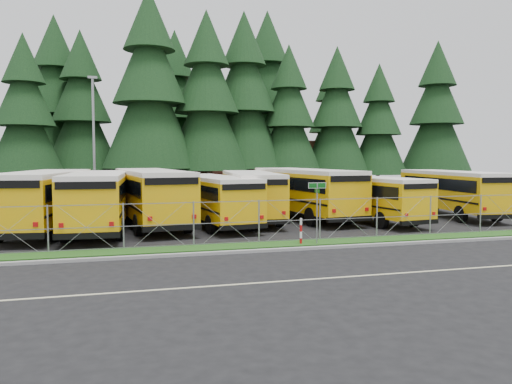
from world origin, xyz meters
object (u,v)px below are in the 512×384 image
bus_3 (212,201)px  bus_6 (366,199)px  bus_2 (150,198)px  street_sign (317,200)px  bus_4 (250,196)px  striped_bollard (301,232)px  light_standard (94,137)px  bus_1 (99,202)px  bus_east (449,194)px  bus_0 (47,201)px  bus_5 (302,194)px

bus_3 → bus_6: 9.46m
bus_2 → street_sign: size_ratio=4.37×
bus_4 → bus_6: bus_4 is taller
bus_4 → striped_bollard: 9.13m
bus_6 → light_standard: 21.41m
street_sign → bus_1: bearing=144.0°
bus_3 → bus_2: bearing=160.9°
bus_6 → bus_east: bus_east is taller
bus_3 → bus_east: bearing=-6.8°
bus_6 → striped_bollard: (-6.74, -6.70, -0.78)m
street_sign → bus_0: bearing=148.1°
bus_1 → striped_bollard: bearing=-34.0°
bus_6 → striped_bollard: 9.54m
bus_0 → bus_4: 11.70m
bus_east → bus_0: bearing=-173.8°
striped_bollard → bus_6: bearing=44.9°
bus_6 → bus_east: 6.82m
bus_1 → bus_3: size_ratio=1.10×
bus_4 → bus_5: (3.47, 0.01, 0.08)m
bus_0 → striped_bollard: 13.81m
bus_6 → bus_2: bearing=165.9°
bus_east → street_sign: 15.08m
bus_1 → bus_6: bearing=3.0°
bus_2 → bus_4: (6.16, 0.88, -0.10)m
light_standard → bus_2: bearing=-72.9°
bus_0 → bus_east: (25.05, 0.35, -0.09)m
street_sign → light_standard: (-10.40, 19.96, 3.47)m
bus_2 → bus_5: bearing=-1.6°
bus_0 → light_standard: bearing=89.1°
bus_5 → street_sign: size_ratio=4.32×
bus_east → light_standard: (-23.18, 11.97, 3.99)m
light_standard → bus_6: bearing=-38.5°
bus_0 → bus_2: (5.43, 0.75, 0.01)m
bus_1 → bus_4: bearing=17.7°
bus_4 → striped_bollard: size_ratio=9.59×
bus_2 → bus_6: 12.98m
striped_bollard → bus_0: bearing=147.2°
bus_3 → striped_bollard: bearing=-78.2°
bus_3 → bus_4: bearing=22.3°
striped_bollard → bus_1: bearing=142.7°
striped_bollard → light_standard: 22.56m
bus_0 → striped_bollard: (11.58, -7.46, -1.00)m
bus_5 → bus_east: (9.99, -1.29, -0.08)m
street_sign → bus_5: bearing=73.3°
bus_1 → street_sign: 11.88m
bus_3 → bus_east: 16.15m
bus_2 → light_standard: (-3.56, 11.56, 3.89)m
bus_3 → bus_0: bearing=172.5°
bus_1 → bus_2: size_ratio=0.97×
bus_east → light_standard: bearing=158.1°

